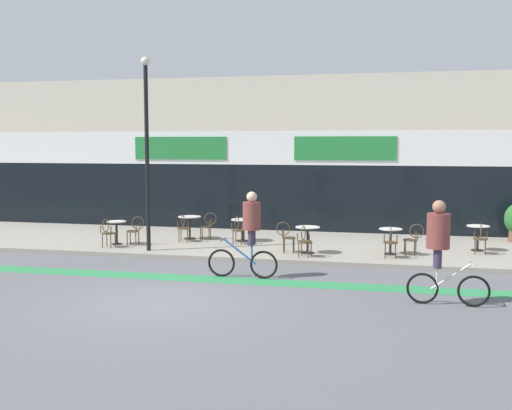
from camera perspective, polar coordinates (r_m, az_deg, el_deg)
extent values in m
plane|color=#5B5B60|center=(12.71, -9.28, -9.17)|extent=(120.00, 120.00, 0.00)
cube|color=gray|center=(19.46, -1.32, -3.67)|extent=(40.00, 5.50, 0.12)
cube|color=beige|center=(23.84, 1.41, 4.84)|extent=(40.00, 4.00, 5.72)
cube|color=black|center=(21.99, 0.41, 0.74)|extent=(38.80, 0.10, 2.40)
cube|color=white|center=(21.92, 0.42, 5.44)|extent=(39.20, 0.14, 1.20)
cube|color=#237A38|center=(22.70, -7.22, 5.40)|extent=(3.59, 0.08, 0.84)
cube|color=#237A38|center=(21.42, 8.44, 5.36)|extent=(3.59, 0.08, 0.84)
cube|color=#2D844C|center=(14.79, -5.96, -6.96)|extent=(36.00, 0.70, 0.01)
cylinder|color=black|center=(19.40, -13.11, -3.63)|extent=(0.33, 0.33, 0.02)
cylinder|color=black|center=(19.35, -13.13, -2.63)|extent=(0.07, 0.07, 0.71)
cylinder|color=silver|center=(19.30, -13.16, -1.55)|extent=(0.61, 0.61, 0.02)
cylinder|color=black|center=(20.09, -6.33, -3.20)|extent=(0.42, 0.42, 0.02)
cylinder|color=black|center=(20.04, -6.34, -2.19)|extent=(0.07, 0.07, 0.73)
cylinder|color=silver|center=(19.99, -6.35, -1.12)|extent=(0.76, 0.76, 0.02)
cylinder|color=black|center=(19.51, -1.26, -3.43)|extent=(0.42, 0.42, 0.02)
cylinder|color=black|center=(19.46, -1.27, -2.45)|extent=(0.07, 0.07, 0.70)
cylinder|color=silver|center=(19.41, -1.27, -1.40)|extent=(0.76, 0.76, 0.02)
cylinder|color=black|center=(17.44, 4.93, -4.56)|extent=(0.39, 0.39, 0.02)
cylinder|color=black|center=(17.38, 4.94, -3.38)|extent=(0.07, 0.07, 0.75)
cylinder|color=silver|center=(17.32, 4.95, -2.12)|extent=(0.71, 0.71, 0.02)
cylinder|color=black|center=(17.64, 12.66, -4.57)|extent=(0.36, 0.36, 0.02)
cylinder|color=black|center=(17.58, 12.68, -3.45)|extent=(0.07, 0.07, 0.72)
cylinder|color=silver|center=(17.52, 12.71, -2.25)|extent=(0.66, 0.66, 0.02)
cylinder|color=black|center=(18.97, 20.32, -4.06)|extent=(0.36, 0.36, 0.02)
cylinder|color=black|center=(18.92, 20.36, -3.01)|extent=(0.07, 0.07, 0.72)
cylinder|color=silver|center=(18.87, 20.40, -1.89)|extent=(0.66, 0.66, 0.02)
cylinder|color=#4C3823|center=(18.85, -13.86, -2.63)|extent=(0.41, 0.41, 0.03)
cylinder|color=#4C3823|center=(19.07, -14.02, -3.22)|extent=(0.03, 0.03, 0.42)
cylinder|color=#4C3823|center=(18.94, -13.27, -3.26)|extent=(0.03, 0.03, 0.42)
cylinder|color=#4C3823|center=(18.83, -14.42, -3.34)|extent=(0.03, 0.03, 0.42)
cylinder|color=#4C3823|center=(18.70, -13.66, -3.39)|extent=(0.03, 0.03, 0.42)
torus|color=#4C3823|center=(18.67, -14.12, -1.90)|extent=(0.04, 0.41, 0.41)
cylinder|color=#4C3823|center=(18.76, -14.57, -2.29)|extent=(0.03, 0.03, 0.23)
cylinder|color=#4C3823|center=(18.60, -13.65, -2.33)|extent=(0.03, 0.03, 0.23)
cylinder|color=#4C3823|center=(19.11, -11.65, -2.46)|extent=(0.43, 0.43, 0.03)
cylinder|color=#4C3823|center=(19.06, -12.17, -3.18)|extent=(0.03, 0.03, 0.42)
cylinder|color=#4C3823|center=(19.32, -11.89, -3.05)|extent=(0.03, 0.03, 0.42)
cylinder|color=#4C3823|center=(18.97, -11.38, -3.21)|extent=(0.03, 0.03, 0.42)
cylinder|color=#4C3823|center=(19.23, -11.10, -3.08)|extent=(0.03, 0.03, 0.42)
torus|color=#4C3823|center=(19.02, -11.18, -1.69)|extent=(0.41, 0.06, 0.41)
cylinder|color=#4C3823|center=(18.88, -11.34, -2.17)|extent=(0.03, 0.03, 0.23)
cylinder|color=#4C3823|center=(19.20, -11.01, -2.03)|extent=(0.03, 0.03, 0.23)
cylinder|color=#4C3823|center=(19.51, -6.86, -2.21)|extent=(0.44, 0.44, 0.03)
cylinder|color=#4C3823|center=(19.71, -7.16, -2.80)|extent=(0.03, 0.03, 0.42)
cylinder|color=#4C3823|center=(19.65, -6.36, -2.81)|extent=(0.03, 0.03, 0.42)
cylinder|color=#4C3823|center=(19.44, -7.35, -2.92)|extent=(0.03, 0.03, 0.42)
cylinder|color=#4C3823|center=(19.38, -6.54, -2.94)|extent=(0.03, 0.03, 0.42)
torus|color=#4C3823|center=(19.31, -6.98, -1.51)|extent=(0.08, 0.41, 0.41)
cylinder|color=#4C3823|center=(19.37, -7.47, -1.90)|extent=(0.03, 0.03, 0.23)
cylinder|color=#4C3823|center=(19.30, -6.48, -1.92)|extent=(0.03, 0.03, 0.23)
cylinder|color=#4C3823|center=(19.86, -4.84, -2.05)|extent=(0.44, 0.44, 0.03)
cylinder|color=#4C3823|center=(19.78, -5.30, -2.75)|extent=(0.03, 0.03, 0.42)
cylinder|color=#4C3823|center=(20.05, -5.15, -2.63)|extent=(0.03, 0.03, 0.42)
cylinder|color=#4C3823|center=(19.73, -4.50, -2.76)|extent=(0.03, 0.03, 0.42)
cylinder|color=#4C3823|center=(20.00, -4.36, -2.64)|extent=(0.03, 0.03, 0.42)
torus|color=#4C3823|center=(19.79, -4.36, -1.31)|extent=(0.41, 0.08, 0.41)
cylinder|color=#4C3823|center=(19.64, -4.44, -1.76)|extent=(0.03, 0.03, 0.23)
cylinder|color=#4C3823|center=(19.98, -4.27, -1.63)|extent=(0.03, 0.03, 0.23)
cylinder|color=#4C3823|center=(18.92, -1.67, -2.43)|extent=(0.43, 0.43, 0.03)
cylinder|color=#4C3823|center=(19.13, -1.93, -3.02)|extent=(0.03, 0.03, 0.42)
cylinder|color=#4C3823|center=(19.04, -1.13, -3.06)|extent=(0.03, 0.03, 0.42)
cylinder|color=#4C3823|center=(18.87, -2.20, -3.14)|extent=(0.03, 0.03, 0.42)
cylinder|color=#4C3823|center=(18.78, -1.39, -3.18)|extent=(0.03, 0.03, 0.42)
torus|color=#4C3823|center=(18.72, -1.83, -1.70)|extent=(0.06, 0.41, 0.41)
cylinder|color=#4C3823|center=(18.80, -2.32, -2.09)|extent=(0.03, 0.03, 0.23)
cylinder|color=#4C3823|center=(18.69, -1.33, -2.13)|extent=(0.03, 0.03, 0.23)
cylinder|color=#4C3823|center=(16.83, 4.69, -3.48)|extent=(0.45, 0.45, 0.03)
cylinder|color=#4C3823|center=(17.04, 4.36, -4.13)|extent=(0.03, 0.03, 0.42)
cylinder|color=#4C3823|center=(16.96, 5.27, -4.18)|extent=(0.03, 0.03, 0.42)
cylinder|color=#4C3823|center=(16.77, 4.09, -4.29)|extent=(0.03, 0.03, 0.42)
cylinder|color=#4C3823|center=(16.70, 5.02, -4.34)|extent=(0.03, 0.03, 0.42)
torus|color=#4C3823|center=(16.63, 4.54, -2.68)|extent=(0.08, 0.41, 0.41)
cylinder|color=#4C3823|center=(16.69, 3.97, -3.11)|extent=(0.03, 0.03, 0.23)
cylinder|color=#4C3823|center=(16.60, 5.11, -3.16)|extent=(0.03, 0.03, 0.23)
cylinder|color=#4C3823|center=(17.45, 3.15, -3.14)|extent=(0.43, 0.43, 0.03)
cylinder|color=#4C3823|center=(17.61, 3.64, -3.80)|extent=(0.03, 0.03, 0.42)
cylinder|color=#4C3823|center=(17.33, 3.56, -3.95)|extent=(0.03, 0.03, 0.42)
cylinder|color=#4C3823|center=(17.63, 2.73, -3.78)|extent=(0.03, 0.03, 0.42)
cylinder|color=#4C3823|center=(17.36, 2.64, -3.93)|extent=(0.03, 0.03, 0.42)
torus|color=#4C3823|center=(17.42, 2.59, -2.27)|extent=(0.41, 0.06, 0.41)
cylinder|color=#4C3823|center=(17.61, 2.65, -2.63)|extent=(0.03, 0.03, 0.23)
cylinder|color=#4C3823|center=(17.28, 2.53, -2.79)|extent=(0.03, 0.03, 0.23)
cylinder|color=#4C3823|center=(17.02, 12.69, -3.50)|extent=(0.40, 0.40, 0.03)
cylinder|color=#4C3823|center=(17.20, 12.21, -4.15)|extent=(0.03, 0.03, 0.42)
cylinder|color=#4C3823|center=(17.20, 13.14, -4.17)|extent=(0.03, 0.03, 0.42)
cylinder|color=#4C3823|center=(16.92, 12.20, -4.31)|extent=(0.03, 0.03, 0.42)
cylinder|color=#4C3823|center=(16.92, 13.15, -4.33)|extent=(0.03, 0.03, 0.42)
torus|color=#4C3823|center=(16.81, 12.71, -2.71)|extent=(0.03, 0.41, 0.41)
cylinder|color=#4C3823|center=(16.84, 12.12, -3.15)|extent=(0.03, 0.03, 0.23)
cylinder|color=#4C3823|center=(16.84, 13.28, -3.17)|extent=(0.03, 0.03, 0.23)
cylinder|color=#4C3823|center=(17.58, 14.49, -3.25)|extent=(0.43, 0.43, 0.03)
cylinder|color=#4C3823|center=(17.46, 14.06, -4.04)|extent=(0.03, 0.03, 0.42)
cylinder|color=#4C3823|center=(17.74, 13.97, -3.89)|extent=(0.03, 0.03, 0.42)
cylinder|color=#4C3823|center=(17.49, 14.98, -4.05)|extent=(0.03, 0.03, 0.42)
cylinder|color=#4C3823|center=(17.77, 14.87, -3.90)|extent=(0.03, 0.03, 0.42)
torus|color=#4C3823|center=(17.56, 15.06, -2.41)|extent=(0.41, 0.06, 0.41)
cylinder|color=#4C3823|center=(17.41, 15.12, -2.92)|extent=(0.03, 0.03, 0.23)
cylinder|color=#4C3823|center=(17.75, 14.98, -2.76)|extent=(0.03, 0.03, 0.23)
cylinder|color=#4C3823|center=(18.37, 20.59, -3.05)|extent=(0.45, 0.45, 0.03)
cylinder|color=#4C3823|center=(18.54, 20.13, -3.66)|extent=(0.03, 0.03, 0.42)
cylinder|color=#4C3823|center=(18.54, 21.00, -3.69)|extent=(0.03, 0.03, 0.42)
cylinder|color=#4C3823|center=(18.26, 20.13, -3.80)|extent=(0.03, 0.03, 0.42)
cylinder|color=#4C3823|center=(18.27, 21.01, -3.83)|extent=(0.03, 0.03, 0.42)
torus|color=#4C3823|center=(18.16, 20.63, -2.31)|extent=(0.08, 0.41, 0.41)
cylinder|color=#4C3823|center=(18.18, 20.07, -2.71)|extent=(0.03, 0.03, 0.23)
cylinder|color=#4C3823|center=(18.19, 21.15, -2.75)|extent=(0.03, 0.03, 0.23)
cylinder|color=black|center=(17.85, -10.33, 4.36)|extent=(0.12, 0.12, 5.45)
sphere|color=beige|center=(18.00, -10.50, 13.31)|extent=(0.26, 0.26, 0.26)
torus|color=black|center=(12.93, 20.03, -7.72)|extent=(0.65, 0.07, 0.64)
torus|color=black|center=(12.86, 15.56, -7.65)|extent=(0.65, 0.07, 0.64)
cylinder|color=silver|center=(12.83, 18.06, -6.50)|extent=(0.78, 0.07, 0.58)
cylinder|color=silver|center=(12.82, 16.84, -6.69)|extent=(0.04, 0.04, 0.45)
cylinder|color=silver|center=(12.81, 19.89, -5.33)|extent=(0.04, 0.48, 0.03)
cylinder|color=#382D47|center=(12.83, 16.88, -4.77)|extent=(0.17, 0.17, 0.39)
cylinder|color=#382D47|center=(12.65, 16.92, -4.91)|extent=(0.17, 0.17, 0.39)
cylinder|color=brown|center=(12.65, 16.97, -2.38)|extent=(0.48, 0.48, 0.71)
sphere|color=#9E7051|center=(12.59, 17.04, -0.17)|extent=(0.27, 0.27, 0.27)
torus|color=black|center=(14.88, -3.31, -5.52)|extent=(0.69, 0.06, 0.69)
torus|color=black|center=(14.63, 0.74, -5.71)|extent=(0.69, 0.06, 0.69)
cylinder|color=#23519E|center=(14.70, -1.51, -4.49)|extent=(0.83, 0.05, 0.62)
cylinder|color=#23519E|center=(14.64, -0.41, -4.73)|extent=(0.04, 0.04, 0.48)
cylinder|color=#23519E|center=(14.76, -3.12, -3.30)|extent=(0.03, 0.48, 0.03)
cylinder|color=#382D47|center=(14.49, -0.48, -3.13)|extent=(0.15, 0.15, 0.37)
cylinder|color=#382D47|center=(14.65, -0.33, -3.03)|extent=(0.15, 0.15, 0.37)
cylinder|color=brown|center=(14.50, -0.41, -1.04)|extent=(0.44, 0.44, 0.67)
sphere|color=beige|center=(14.45, -0.41, 0.79)|extent=(0.25, 0.25, 0.25)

